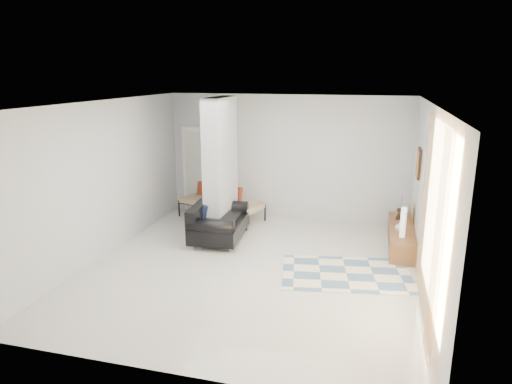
# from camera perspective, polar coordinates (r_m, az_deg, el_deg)

# --- Properties ---
(floor) EXTENTS (6.00, 6.00, 0.00)m
(floor) POSITION_cam_1_polar(r_m,az_deg,el_deg) (7.99, -0.52, -9.41)
(floor) COLOR beige
(floor) RESTS_ON ground
(ceiling) EXTENTS (6.00, 6.00, 0.00)m
(ceiling) POSITION_cam_1_polar(r_m,az_deg,el_deg) (7.31, -0.57, 11.05)
(ceiling) COLOR white
(ceiling) RESTS_ON wall_back
(wall_back) EXTENTS (6.00, 0.00, 6.00)m
(wall_back) POSITION_cam_1_polar(r_m,az_deg,el_deg) (10.39, 3.87, 4.34)
(wall_back) COLOR silver
(wall_back) RESTS_ON ground
(wall_front) EXTENTS (6.00, 0.00, 6.00)m
(wall_front) POSITION_cam_1_polar(r_m,az_deg,el_deg) (4.85, -10.10, -8.19)
(wall_front) COLOR silver
(wall_front) RESTS_ON ground
(wall_left) EXTENTS (0.00, 6.00, 6.00)m
(wall_left) POSITION_cam_1_polar(r_m,az_deg,el_deg) (8.66, -18.39, 1.50)
(wall_left) COLOR silver
(wall_left) RESTS_ON ground
(wall_right) EXTENTS (0.00, 6.00, 6.00)m
(wall_right) POSITION_cam_1_polar(r_m,az_deg,el_deg) (7.32, 20.70, -1.04)
(wall_right) COLOR silver
(wall_right) RESTS_ON ground
(partition_column) EXTENTS (0.35, 1.20, 2.80)m
(partition_column) POSITION_cam_1_polar(r_m,az_deg,el_deg) (9.34, -4.45, 3.15)
(partition_column) COLOR #B2B7B9
(partition_column) RESTS_ON floor
(hallway_door) EXTENTS (0.85, 0.06, 2.04)m
(hallway_door) POSITION_cam_1_polar(r_m,az_deg,el_deg) (11.01, -7.01, 2.84)
(hallway_door) COLOR white
(hallway_door) RESTS_ON floor
(curtain) EXTENTS (0.00, 2.55, 2.55)m
(curtain) POSITION_cam_1_polar(r_m,az_deg,el_deg) (6.20, 20.96, -3.35)
(curtain) COLOR gold
(curtain) RESTS_ON wall_right
(wall_art) EXTENTS (0.04, 0.45, 0.55)m
(wall_art) POSITION_cam_1_polar(r_m,az_deg,el_deg) (8.91, 19.66, 3.41)
(wall_art) COLOR #361B0E
(wall_art) RESTS_ON wall_right
(media_console) EXTENTS (0.45, 1.97, 0.80)m
(media_console) POSITION_cam_1_polar(r_m,az_deg,el_deg) (9.27, 17.66, -5.29)
(media_console) COLOR brown
(media_console) RESTS_ON floor
(loveseat) EXTENTS (1.04, 1.64, 0.76)m
(loveseat) POSITION_cam_1_polar(r_m,az_deg,el_deg) (9.23, -4.93, -3.72)
(loveseat) COLOR silver
(loveseat) RESTS_ON floor
(daybed) EXTENTS (2.06, 1.33, 0.77)m
(daybed) POSITION_cam_1_polar(r_m,az_deg,el_deg) (10.48, -4.41, -1.13)
(daybed) COLOR black
(daybed) RESTS_ON floor
(area_rug) EXTENTS (2.34, 1.76, 0.01)m
(area_rug) POSITION_cam_1_polar(r_m,az_deg,el_deg) (7.90, 11.23, -9.96)
(area_rug) COLOR beige
(area_rug) RESTS_ON floor
(cylinder_lamp) EXTENTS (0.10, 0.10, 0.55)m
(cylinder_lamp) POSITION_cam_1_polar(r_m,az_deg,el_deg) (8.57, 17.92, -3.63)
(cylinder_lamp) COLOR white
(cylinder_lamp) RESTS_ON media_console
(bronze_figurine) EXTENTS (0.13, 0.13, 0.23)m
(bronze_figurine) POSITION_cam_1_polar(r_m,az_deg,el_deg) (9.61, 17.40, -2.61)
(bronze_figurine) COLOR black
(bronze_figurine) RESTS_ON media_console
(vase) EXTENTS (0.19, 0.19, 0.18)m
(vase) POSITION_cam_1_polar(r_m,az_deg,el_deg) (8.94, 17.54, -4.09)
(vase) COLOR white
(vase) RESTS_ON media_console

